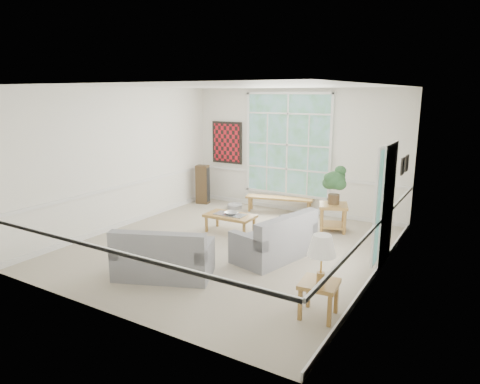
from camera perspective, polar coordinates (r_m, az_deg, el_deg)
name	(u,v)px	position (r m, az deg, el deg)	size (l,w,h in m)	color
floor	(230,247)	(8.30, -1.31, -7.30)	(5.50, 6.00, 0.01)	#A59A87
ceiling	(229,86)	(7.78, -1.43, 13.93)	(5.50, 6.00, 0.02)	white
wall_back	(295,151)	(10.53, 7.41, 5.42)	(5.50, 0.02, 3.00)	white
wall_front	(103,206)	(5.65, -17.81, -1.74)	(5.50, 0.02, 3.00)	white
wall_left	(123,158)	(9.63, -15.39, 4.35)	(0.02, 6.00, 3.00)	white
wall_right	(382,186)	(6.87, 18.44, 0.76)	(0.02, 6.00, 3.00)	white
window_back	(287,145)	(10.56, 6.34, 6.28)	(2.30, 0.08, 2.40)	white
entry_door	(386,205)	(7.55, 18.92, -1.71)	(0.08, 0.90, 2.10)	white
door_sidelight	(377,208)	(6.92, 17.86, -2.07)	(0.08, 0.26, 1.90)	white
wall_art	(227,143)	(11.39, -1.76, 6.60)	(0.90, 0.06, 1.10)	maroon
wall_frame_near	(402,166)	(8.56, 20.82, 3.25)	(0.04, 0.26, 0.32)	black
wall_frame_far	(406,163)	(8.95, 21.28, 3.61)	(0.04, 0.26, 0.32)	black
loveseat_right	(274,235)	(7.67, 4.60, -5.77)	(0.79, 1.53, 0.83)	gray
loveseat_front	(164,252)	(7.00, -10.13, -7.83)	(1.51, 0.78, 0.82)	gray
coffee_table	(230,223)	(9.05, -1.33, -4.22)	(1.04, 0.57, 0.39)	olive
pewter_bowl	(231,213)	(8.96, -1.18, -2.83)	(0.33, 0.33, 0.08)	#A4A4A9
window_bench	(279,205)	(10.57, 5.23, -1.73)	(1.65, 0.32, 0.38)	olive
end_table	(333,217)	(9.34, 12.28, -3.34)	(0.58, 0.58, 0.58)	olive
houseplant	(334,185)	(9.20, 12.48, 0.95)	(0.49, 0.49, 0.83)	#28502A
side_table	(319,299)	(5.87, 10.43, -13.88)	(0.48, 0.48, 0.49)	olive
table_lamp	(321,259)	(5.61, 10.80, -8.81)	(0.38, 0.38, 0.65)	silver
pet_bed	(235,206)	(10.95, -0.70, -1.88)	(0.40, 0.40, 0.12)	gray
floor_speaker	(203,184)	(11.40, -5.01, 1.02)	(0.32, 0.25, 1.02)	#43321D
cat	(289,223)	(8.09, 6.61, -4.15)	(0.33, 0.23, 0.16)	black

